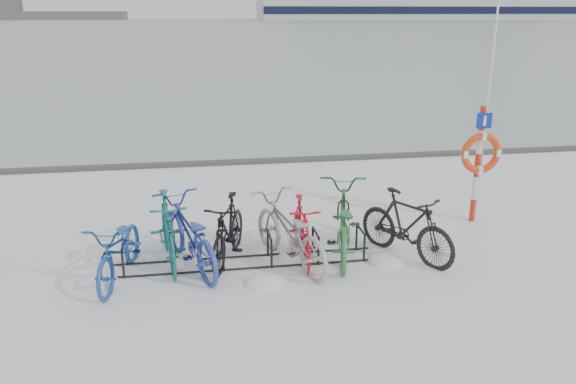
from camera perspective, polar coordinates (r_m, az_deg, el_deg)
ground at (r=8.71m, az=-4.23°, el=-7.22°), size 900.00×900.00×0.00m
ice_sheet at (r=162.91m, az=-9.30°, el=16.41°), size 400.00×298.00×0.02m
quay_edge at (r=14.25m, az=-6.35°, el=3.00°), size 400.00×0.25×0.10m
bike_rack at (r=8.64m, az=-4.26°, el=-6.14°), size 4.00×0.48×0.46m
lifebuoy_station at (r=10.50m, az=18.98°, el=3.74°), size 0.74×0.22×3.86m
bike_0 at (r=8.42m, az=-16.76°, el=-5.36°), size 0.95×1.90×0.95m
bike_1 at (r=8.72m, az=-12.14°, el=-3.63°), size 0.77×1.89×1.10m
bike_2 at (r=8.52m, az=-10.05°, el=-4.08°), size 1.40×2.19×1.09m
bike_3 at (r=8.65m, az=-6.13°, el=-3.70°), size 1.01×1.81×1.05m
bike_4 at (r=8.51m, az=0.12°, el=-3.85°), size 1.41×2.18×1.08m
bike_5 at (r=8.69m, az=1.39°, el=-3.72°), size 0.53×1.65×0.98m
bike_6 at (r=8.89m, az=5.57°, el=-2.75°), size 1.25×2.29×1.14m
bike_7 at (r=8.92m, az=11.96°, el=-3.16°), size 1.37×1.83×1.09m
snow_drifts at (r=8.58m, az=-3.01°, el=-7.63°), size 5.99×1.77×0.21m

